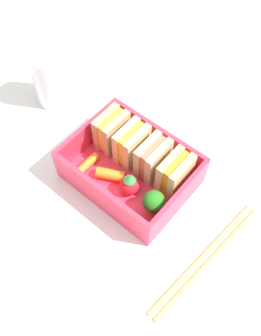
{
  "coord_description": "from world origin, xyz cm",
  "views": [
    {
      "loc": [
        17.16,
        -20.38,
        45.67
      ],
      "look_at": [
        0.0,
        0.0,
        2.7
      ],
      "focal_mm": 40.0,
      "sensor_mm": 36.0,
      "label": 1
    }
  ],
  "objects": [
    {
      "name": "sandwich_center_left",
      "position": [
        -1.83,
        2.42,
        4.02
      ],
      "size": [
        2.87,
        4.84,
        5.64
      ],
      "color": "beige",
      "rests_on": "bento_tray"
    },
    {
      "name": "carrot_stick_far_left",
      "position": [
        -1.68,
        -2.21,
        1.97
      ],
      "size": [
        4.17,
        3.16,
        1.54
      ],
      "primitive_type": "cylinder",
      "rotation": [
        1.57,
        0.0,
        5.19
      ],
      "color": "orange",
      "rests_on": "bento_tray"
    },
    {
      "name": "carrot_stick_left",
      "position": [
        -5.4,
        -2.84,
        1.79
      ],
      "size": [
        1.18,
        3.56,
        1.18
      ],
      "primitive_type": "cylinder",
      "rotation": [
        1.57,
        0.0,
        0.0
      ],
      "color": "orange",
      "rests_on": "bento_tray"
    },
    {
      "name": "bento_rim",
      "position": [
        0.0,
        0.0,
        3.42
      ],
      "size": [
        16.45,
        12.57,
        4.45
      ],
      "color": "#EA3250",
      "rests_on": "bento_tray"
    },
    {
      "name": "broccoli_floret",
      "position": [
        5.78,
        -2.32,
        3.45
      ],
      "size": [
        2.94,
        2.94,
        3.87
      ],
      "color": "#91CC67",
      "rests_on": "bento_tray"
    },
    {
      "name": "strawberry_far_left",
      "position": [
        1.56,
        -2.05,
        2.67
      ],
      "size": [
        2.7,
        2.7,
        3.3
      ],
      "color": "red",
      "rests_on": "bento_tray"
    },
    {
      "name": "bento_tray",
      "position": [
        0.0,
        0.0,
        0.6
      ],
      "size": [
        16.45,
        12.57,
        1.2
      ],
      "primitive_type": "cube",
      "color": "#EA3250",
      "rests_on": "ground_plane"
    },
    {
      "name": "sandwich_left",
      "position": [
        -5.49,
        2.42,
        4.02
      ],
      "size": [
        2.87,
        4.84,
        5.64
      ],
      "color": "tan",
      "rests_on": "bento_tray"
    },
    {
      "name": "sandwich_center",
      "position": [
        1.83,
        2.42,
        4.02
      ],
      "size": [
        2.87,
        4.84,
        5.64
      ],
      "color": "#D4B88C",
      "rests_on": "bento_tray"
    },
    {
      "name": "drinking_glass",
      "position": [
        -19.03,
        3.5,
        4.5
      ],
      "size": [
        5.19,
        5.19,
        9.0
      ],
      "primitive_type": "cylinder",
      "color": "white",
      "rests_on": "ground_plane"
    },
    {
      "name": "ground_plane",
      "position": [
        0.0,
        0.0,
        -1.0
      ],
      "size": [
        120.0,
        120.0,
        2.0
      ],
      "primitive_type": "cube",
      "color": "white"
    },
    {
      "name": "sandwich_center_right",
      "position": [
        5.49,
        2.42,
        4.02
      ],
      "size": [
        2.87,
        4.84,
        5.64
      ],
      "color": "#D7B87D",
      "rests_on": "bento_tray"
    },
    {
      "name": "chopstick_pair",
      "position": [
        14.72,
        -2.95,
        0.35
      ],
      "size": [
        3.39,
        19.72,
        0.7
      ],
      "color": "tan",
      "rests_on": "ground_plane"
    }
  ]
}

